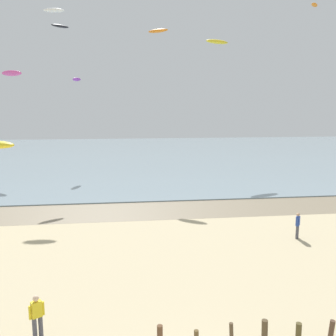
% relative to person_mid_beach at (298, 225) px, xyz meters
% --- Properties ---
extents(wet_sand_strip, '(120.00, 5.41, 0.01)m').
position_rel_person_mid_beach_xyz_m(wet_sand_strip, '(-8.54, 7.63, -0.91)').
color(wet_sand_strip, '#84755B').
rests_on(wet_sand_strip, ground).
extents(sea, '(160.00, 70.00, 0.10)m').
position_rel_person_mid_beach_xyz_m(sea, '(-8.54, 45.33, -0.87)').
color(sea, '#7F939E').
rests_on(sea, ground).
extents(person_mid_beach, '(0.39, 0.48, 1.71)m').
position_rel_person_mid_beach_xyz_m(person_mid_beach, '(0.00, 0.00, 0.00)').
color(person_mid_beach, '#4C4C56').
rests_on(person_mid_beach, ground).
extents(person_by_waterline, '(0.50, 0.38, 1.71)m').
position_rel_person_mid_beach_xyz_m(person_by_waterline, '(-14.34, -8.67, 0.00)').
color(person_by_waterline, '#4C4C56').
rests_on(person_by_waterline, ground).
extents(kite_aloft_1, '(3.26, 2.59, 0.90)m').
position_rel_person_mid_beach_xyz_m(kite_aloft_1, '(-24.51, 25.93, 11.72)').
color(kite_aloft_1, '#E54C99').
extents(kite_aloft_4, '(3.56, 2.30, 0.74)m').
position_rel_person_mid_beach_xyz_m(kite_aloft_4, '(1.16, 26.12, 15.99)').
color(kite_aloft_4, yellow).
extents(kite_aloft_5, '(2.15, 0.86, 0.47)m').
position_rel_person_mid_beach_xyz_m(kite_aloft_5, '(-17.68, 17.41, 17.02)').
color(kite_aloft_5, white).
extents(kite_aloft_6, '(1.74, 1.81, 0.42)m').
position_rel_person_mid_beach_xyz_m(kite_aloft_6, '(13.69, 25.19, 20.65)').
color(kite_aloft_6, orange).
extents(kite_aloft_7, '(2.07, 1.77, 0.45)m').
position_rel_person_mid_beach_xyz_m(kite_aloft_7, '(-17.74, 21.11, 16.34)').
color(kite_aloft_7, black).
extents(kite_aloft_8, '(2.41, 2.04, 0.45)m').
position_rel_person_mid_beach_xyz_m(kite_aloft_8, '(-7.19, 19.11, 15.70)').
color(kite_aloft_8, orange).
extents(kite_aloft_9, '(1.34, 2.17, 0.57)m').
position_rel_person_mid_beach_xyz_m(kite_aloft_9, '(-16.98, 27.65, 11.18)').
color(kite_aloft_9, purple).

